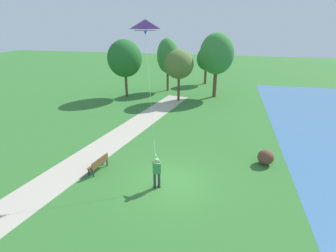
% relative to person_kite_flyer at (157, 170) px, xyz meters
% --- Properties ---
extents(ground_plane, '(120.00, 120.00, 0.00)m').
position_rel_person_kite_flyer_xyz_m(ground_plane, '(0.63, 0.65, -1.05)').
color(ground_plane, '#33702D').
extents(walkway_path, '(8.16, 31.91, 0.02)m').
position_rel_person_kite_flyer_xyz_m(walkway_path, '(-5.15, 2.65, -1.04)').
color(walkway_path, '#B7AD99').
rests_on(walkway_path, ground).
extents(person_kite_flyer, '(0.50, 0.63, 1.83)m').
position_rel_person_kite_flyer_xyz_m(person_kite_flyer, '(0.00, 0.00, 0.00)').
color(person_kite_flyer, '#232328').
rests_on(person_kite_flyer, ground).
extents(flying_kite, '(1.69, 2.66, 6.60)m').
position_rel_person_kite_flyer_xyz_m(flying_kite, '(-1.18, 2.57, 6.90)').
color(flying_kite, purple).
extents(park_bench_near_walkway, '(0.70, 1.55, 0.88)m').
position_rel_person_kite_flyer_xyz_m(park_bench_near_walkway, '(-3.78, 0.87, -0.54)').
color(park_bench_near_walkway, brown).
rests_on(park_bench_near_walkway, ground).
extents(tree_lakeside_near, '(3.86, 3.88, 6.48)m').
position_rel_person_kite_flyer_xyz_m(tree_lakeside_near, '(-8.18, 17.05, 3.34)').
color(tree_lakeside_near, brown).
rests_on(tree_lakeside_near, ground).
extents(tree_treeline_left, '(2.61, 2.46, 5.04)m').
position_rel_person_kite_flyer_xyz_m(tree_treeline_left, '(0.21, 25.95, 2.41)').
color(tree_treeline_left, brown).
rests_on(tree_treeline_left, ground).
extents(tree_behind_path, '(3.15, 3.38, 5.56)m').
position_rel_person_kite_flyer_xyz_m(tree_behind_path, '(-1.93, 16.76, 2.94)').
color(tree_behind_path, brown).
rests_on(tree_behind_path, ground).
extents(tree_treeline_right, '(2.62, 2.99, 6.46)m').
position_rel_person_kite_flyer_xyz_m(tree_treeline_right, '(-4.13, 21.02, 3.28)').
color(tree_treeline_right, brown).
rests_on(tree_treeline_right, ground).
extents(tree_horizon_far, '(3.82, 3.72, 7.19)m').
position_rel_person_kite_flyer_xyz_m(tree_horizon_far, '(1.88, 19.24, 3.85)').
color(tree_horizon_far, brown).
rests_on(tree_horizon_far, ground).
extents(lakeside_shrub, '(0.99, 0.94, 0.94)m').
position_rel_person_kite_flyer_xyz_m(lakeside_shrub, '(5.95, 3.87, -0.58)').
color(lakeside_shrub, brown).
rests_on(lakeside_shrub, ground).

